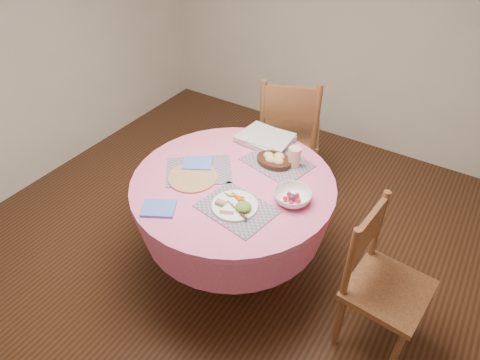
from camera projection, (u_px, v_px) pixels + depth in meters
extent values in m
plane|color=#331C0F|center=(234.00, 264.00, 3.04)|extent=(4.00, 4.00, 0.00)
cylinder|color=pink|center=(233.00, 184.00, 2.58)|extent=(1.24, 1.24, 0.04)
cone|color=pink|center=(233.00, 205.00, 2.69)|extent=(1.24, 1.24, 0.30)
cylinder|color=black|center=(234.00, 242.00, 2.90)|extent=(0.14, 0.14, 0.44)
cylinder|color=black|center=(234.00, 261.00, 3.02)|extent=(0.56, 0.56, 0.06)
cube|color=brown|center=(388.00, 290.00, 2.32)|extent=(0.45, 0.47, 0.04)
cylinder|color=brown|center=(396.00, 353.00, 2.27)|extent=(0.04, 0.04, 0.44)
cylinder|color=brown|center=(419.00, 308.00, 2.49)|extent=(0.04, 0.04, 0.44)
cylinder|color=brown|center=(340.00, 319.00, 2.43)|extent=(0.04, 0.04, 0.44)
cylinder|color=brown|center=(366.00, 280.00, 2.65)|extent=(0.04, 0.04, 0.44)
cylinder|color=brown|center=(350.00, 264.00, 2.15)|extent=(0.04, 0.04, 0.49)
cylinder|color=brown|center=(378.00, 225.00, 2.37)|extent=(0.04, 0.04, 0.49)
cube|color=brown|center=(368.00, 231.00, 2.20)|extent=(0.06, 0.35, 0.23)
cube|color=brown|center=(289.00, 134.00, 3.47)|extent=(0.62, 0.61, 0.04)
cylinder|color=brown|center=(311.00, 149.00, 3.74)|extent=(0.06, 0.06, 0.49)
cylinder|color=brown|center=(267.00, 144.00, 3.80)|extent=(0.06, 0.06, 0.49)
cylinder|color=brown|center=(309.00, 174.00, 3.45)|extent=(0.06, 0.06, 0.49)
cylinder|color=brown|center=(261.00, 169.00, 3.51)|extent=(0.06, 0.06, 0.49)
cylinder|color=brown|center=(316.00, 119.00, 3.11)|extent=(0.06, 0.06, 0.55)
cylinder|color=brown|center=(263.00, 114.00, 3.17)|extent=(0.06, 0.06, 0.55)
cube|color=brown|center=(290.00, 103.00, 3.07)|extent=(0.38, 0.18, 0.26)
cube|color=#14756E|center=(237.00, 209.00, 2.37)|extent=(0.44, 0.36, 0.01)
cube|color=#14756E|center=(199.00, 171.00, 2.65)|extent=(0.50, 0.48, 0.01)
cube|color=#14756E|center=(277.00, 162.00, 2.72)|extent=(0.46, 0.38, 0.01)
cylinder|color=olive|center=(193.00, 177.00, 2.59)|extent=(0.30, 0.30, 0.01)
cube|color=#4F6CCC|center=(159.00, 208.00, 2.37)|extent=(0.23, 0.21, 0.01)
cube|color=#4F6CCC|center=(198.00, 163.00, 2.69)|extent=(0.23, 0.21, 0.01)
cylinder|color=white|center=(235.00, 206.00, 2.38)|extent=(0.26, 0.26, 0.01)
ellipsoid|color=#385C1F|center=(243.00, 207.00, 2.33)|extent=(0.10, 0.10, 0.04)
cylinder|color=#FBF5C9|center=(227.00, 209.00, 2.33)|extent=(0.12, 0.12, 0.02)
cube|color=brown|center=(221.00, 203.00, 2.37)|extent=(0.07, 0.04, 0.02)
cube|color=silver|center=(235.00, 208.00, 2.34)|extent=(0.14, 0.06, 0.00)
cylinder|color=black|center=(274.00, 161.00, 2.70)|extent=(0.23, 0.23, 0.03)
ellipsoid|color=#E6CD75|center=(269.00, 154.00, 2.69)|extent=(0.07, 0.06, 0.05)
ellipsoid|color=#E6CD75|center=(279.00, 155.00, 2.69)|extent=(0.07, 0.06, 0.05)
ellipsoid|color=#E6CD75|center=(278.00, 160.00, 2.64)|extent=(0.07, 0.06, 0.05)
ellipsoid|color=#E6CD75|center=(271.00, 158.00, 2.66)|extent=(0.07, 0.06, 0.05)
cylinder|color=#CCA98C|center=(294.00, 157.00, 2.65)|extent=(0.08, 0.08, 0.13)
torus|color=#CCA98C|center=(301.00, 159.00, 2.63)|extent=(0.07, 0.01, 0.07)
imported|color=white|center=(292.00, 197.00, 2.41)|extent=(0.25, 0.25, 0.07)
sphere|color=red|center=(299.00, 201.00, 2.40)|extent=(0.03, 0.03, 0.03)
sphere|color=red|center=(297.00, 195.00, 2.43)|extent=(0.03, 0.03, 0.03)
sphere|color=red|center=(289.00, 194.00, 2.44)|extent=(0.03, 0.03, 0.03)
sphere|color=red|center=(285.00, 198.00, 2.41)|extent=(0.03, 0.03, 0.03)
sphere|color=red|center=(291.00, 203.00, 2.38)|extent=(0.03, 0.03, 0.03)
sphere|color=#4C152F|center=(292.00, 198.00, 2.41)|extent=(0.05, 0.05, 0.05)
cube|color=silver|center=(265.00, 138.00, 2.90)|extent=(0.36, 0.30, 0.03)
cube|color=silver|center=(268.00, 137.00, 2.88)|extent=(0.34, 0.27, 0.01)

